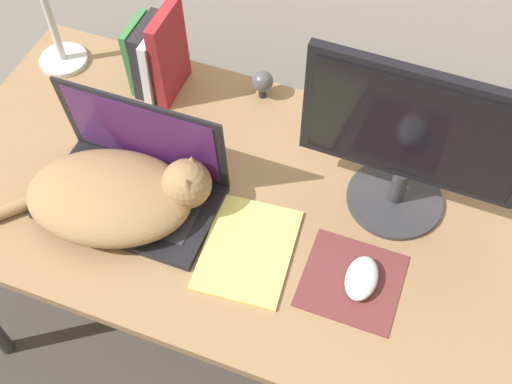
% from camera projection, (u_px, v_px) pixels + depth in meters
% --- Properties ---
extents(desk, '(1.42, 0.77, 0.73)m').
position_uv_depth(desk, '(234.00, 212.00, 1.55)').
color(desk, '#93704C').
rests_on(desk, ground_plane).
extents(laptop, '(0.40, 0.24, 0.25)m').
position_uv_depth(laptop, '(134.00, 181.00, 1.46)').
color(laptop, black).
rests_on(laptop, desk).
extents(cat, '(0.47, 0.34, 0.14)m').
position_uv_depth(cat, '(118.00, 195.00, 1.42)').
color(cat, '#99754C').
rests_on(cat, desk).
extents(external_monitor, '(0.47, 0.22, 0.40)m').
position_uv_depth(external_monitor, '(412.00, 142.00, 1.31)').
color(external_monitor, '#333338').
rests_on(external_monitor, desk).
extents(mousepad, '(0.21, 0.20, 0.00)m').
position_uv_depth(mousepad, '(352.00, 281.00, 1.36)').
color(mousepad, brown).
rests_on(mousepad, desk).
extents(computer_mouse, '(0.07, 0.11, 0.03)m').
position_uv_depth(computer_mouse, '(362.00, 278.00, 1.35)').
color(computer_mouse, silver).
rests_on(computer_mouse, mousepad).
extents(book_row, '(0.12, 0.17, 0.25)m').
position_uv_depth(book_row, '(157.00, 55.00, 1.62)').
color(book_row, '#387A42').
rests_on(book_row, desk).
extents(notepad, '(0.21, 0.27, 0.01)m').
position_uv_depth(notepad, '(248.00, 249.00, 1.41)').
color(notepad, '#E5DB6B').
rests_on(notepad, desk).
extents(webcam, '(0.06, 0.06, 0.08)m').
position_uv_depth(webcam, '(263.00, 82.00, 1.64)').
color(webcam, '#232328').
rests_on(webcam, desk).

